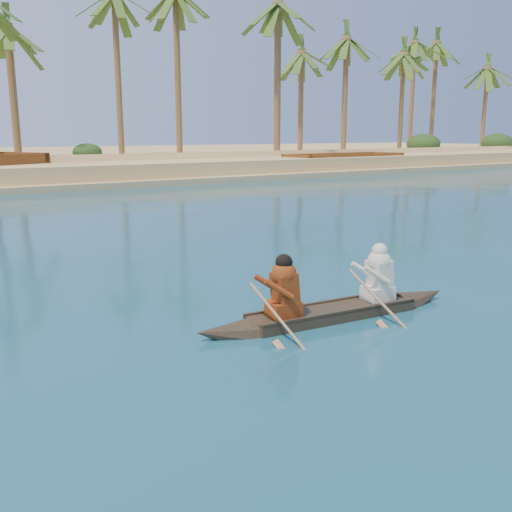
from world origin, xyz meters
TOP-DOWN VIEW (x-y plane):
  - ground at (0.00, 0.00)m, footprint 160.00×160.00m
  - sandy_embankment at (0.00, 46.89)m, footprint 150.00×51.00m
  - palm_grove at (0.00, 35.00)m, footprint 110.00×14.00m
  - shrub_cluster at (0.00, 31.50)m, footprint 100.00×6.00m
  - canoe at (-8.00, -2.70)m, footprint 5.18×1.19m
  - barge_right at (18.51, 25.86)m, footprint 10.78×3.95m

SIDE VIEW (x-z plane):
  - ground at x=0.00m, z-range 0.00..0.00m
  - canoe at x=-8.00m, z-range -0.43..0.98m
  - sandy_embankment at x=0.00m, z-range -0.22..1.28m
  - barge_right at x=18.51m, z-range -0.27..1.51m
  - shrub_cluster at x=0.00m, z-range 0.00..2.40m
  - palm_grove at x=0.00m, z-range 0.00..16.00m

